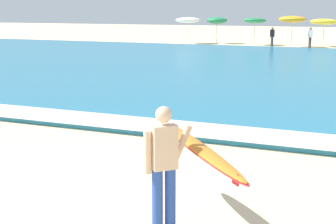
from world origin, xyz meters
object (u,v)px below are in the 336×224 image
(beach_umbrella_3, at_px, (292,19))
(beach_umbrella_4, at_px, (324,22))
(surfer_with_board, at_px, (180,156))
(beach_umbrella_1, at_px, (217,20))
(beach_umbrella_2, at_px, (255,21))
(beachgoer_near_row_left, at_px, (272,37))
(beachgoer_near_row_right, at_px, (310,37))
(beach_umbrella_0, at_px, (188,20))

(beach_umbrella_3, height_order, beach_umbrella_4, beach_umbrella_3)
(surfer_with_board, xyz_separation_m, beach_umbrella_1, (-10.85, 35.79, 0.93))
(beach_umbrella_2, relative_size, beachgoer_near_row_left, 1.44)
(beach_umbrella_3, distance_m, beachgoer_near_row_right, 2.02)
(beach_umbrella_0, relative_size, beach_umbrella_3, 0.92)
(beach_umbrella_0, xyz_separation_m, beach_umbrella_1, (2.24, 1.01, -0.04))
(beachgoer_near_row_left, bearing_deg, beachgoer_near_row_right, 8.15)
(beach_umbrella_1, bearing_deg, surfer_with_board, -73.14)
(beach_umbrella_0, height_order, beach_umbrella_1, beach_umbrella_1)
(surfer_with_board, bearing_deg, beach_umbrella_1, 106.86)
(surfer_with_board, distance_m, beach_umbrella_0, 37.17)
(beach_umbrella_1, distance_m, beachgoer_near_row_left, 6.07)
(beachgoer_near_row_left, bearing_deg, surfer_with_board, -80.50)
(surfer_with_board, distance_m, beachgoer_near_row_right, 33.59)
(beach_umbrella_1, relative_size, beach_umbrella_2, 0.99)
(beach_umbrella_0, xyz_separation_m, beach_umbrella_3, (8.88, -0.80, 0.15))
(surfer_with_board, height_order, beach_umbrella_4, beach_umbrella_4)
(beach_umbrella_0, bearing_deg, beachgoer_near_row_left, -12.70)
(beach_umbrella_1, xyz_separation_m, beach_umbrella_3, (6.64, -1.81, 0.18))
(surfer_with_board, height_order, beach_umbrella_1, beach_umbrella_1)
(beach_umbrella_2, relative_size, beach_umbrella_3, 0.94)
(surfer_with_board, relative_size, beach_umbrella_4, 0.98)
(beach_umbrella_2, height_order, beach_umbrella_3, beach_umbrella_3)
(beach_umbrella_2, xyz_separation_m, beachgoer_near_row_left, (1.89, -2.07, -1.15))
(beach_umbrella_0, bearing_deg, beach_umbrella_3, -5.15)
(beach_umbrella_3, bearing_deg, beachgoer_near_row_right, -18.96)
(beachgoer_near_row_left, bearing_deg, beach_umbrella_1, 152.93)
(beach_umbrella_4, relative_size, beachgoer_near_row_left, 1.41)
(beach_umbrella_2, relative_size, beach_umbrella_4, 1.02)
(beach_umbrella_3, xyz_separation_m, beachgoer_near_row_right, (1.46, -0.50, -1.30))
(beach_umbrella_1, xyz_separation_m, beach_umbrella_4, (8.83, -0.28, -0.01))
(surfer_with_board, bearing_deg, beach_umbrella_0, 110.62)
(beach_umbrella_4, bearing_deg, beachgoer_near_row_right, -109.70)
(surfer_with_board, xyz_separation_m, beach_umbrella_3, (-4.21, 33.98, 1.11))
(surfer_with_board, xyz_separation_m, beach_umbrella_0, (-13.09, 34.78, 0.96))
(surfer_with_board, relative_size, beach_umbrella_1, 0.96)
(beach_umbrella_1, distance_m, beach_umbrella_3, 6.89)
(beach_umbrella_0, height_order, beach_umbrella_2, beach_umbrella_2)
(beach_umbrella_1, relative_size, beach_umbrella_4, 1.02)
(surfer_with_board, xyz_separation_m, beachgoer_near_row_right, (-2.74, 33.48, -0.19))
(beach_umbrella_4, bearing_deg, surfer_with_board, -86.75)
(beach_umbrella_0, distance_m, beach_umbrella_2, 5.68)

